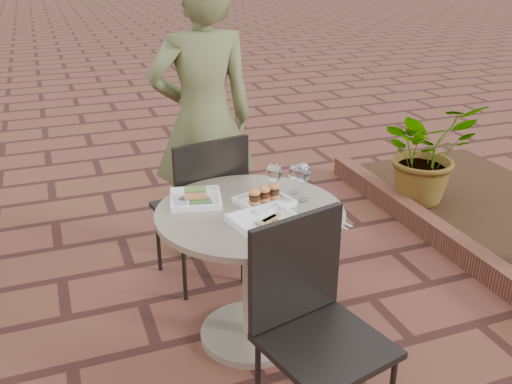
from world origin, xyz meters
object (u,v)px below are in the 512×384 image
object	(u,v)px
chair_near	(311,313)
plate_sliders	(264,198)
chair_far	(205,200)
plate_salmon	(196,198)
diner	(203,121)
plate_tuna	(268,222)
cafe_table	(250,256)

from	to	relation	value
chair_near	plate_sliders	distance (m)	0.69
chair_far	plate_salmon	size ratio (longest dim) A/B	3.19
chair_near	diner	distance (m)	1.61
chair_near	plate_sliders	size ratio (longest dim) A/B	3.29
chair_far	plate_tuna	size ratio (longest dim) A/B	2.77
plate_salmon	plate_sliders	size ratio (longest dim) A/B	1.03
diner	chair_far	bearing A→B (deg)	74.42
diner	plate_salmon	xyz separation A→B (m)	(-0.26, -0.77, -0.15)
chair_far	plate_tuna	bearing A→B (deg)	85.72
chair_far	chair_near	size ratio (longest dim) A/B	1.00
diner	plate_tuna	size ratio (longest dim) A/B	5.34
plate_salmon	plate_tuna	bearing A→B (deg)	-57.63
plate_sliders	plate_tuna	bearing A→B (deg)	-107.76
cafe_table	diner	size ratio (longest dim) A/B	0.50
plate_salmon	diner	bearing A→B (deg)	71.34
chair_near	diner	world-z (taller)	diner
diner	plate_tuna	bearing A→B (deg)	89.44
chair_far	diner	size ratio (longest dim) A/B	0.52
chair_far	diner	bearing A→B (deg)	-117.14
cafe_table	plate_sliders	world-z (taller)	plate_sliders
cafe_table	plate_salmon	bearing A→B (deg)	138.66
chair_far	plate_tuna	distance (m)	0.78
plate_salmon	plate_sliders	world-z (taller)	plate_sliders
plate_sliders	plate_tuna	xyz separation A→B (m)	(-0.07, -0.22, -0.01)
cafe_table	plate_salmon	world-z (taller)	plate_salmon
plate_tuna	chair_near	bearing A→B (deg)	-87.86
chair_near	cafe_table	bearing A→B (deg)	79.46
plate_sliders	plate_tuna	size ratio (longest dim) A/B	0.84
plate_sliders	plate_tuna	distance (m)	0.23
cafe_table	diner	distance (m)	1.04
plate_sliders	plate_tuna	world-z (taller)	plate_sliders
plate_tuna	cafe_table	bearing A→B (deg)	95.86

